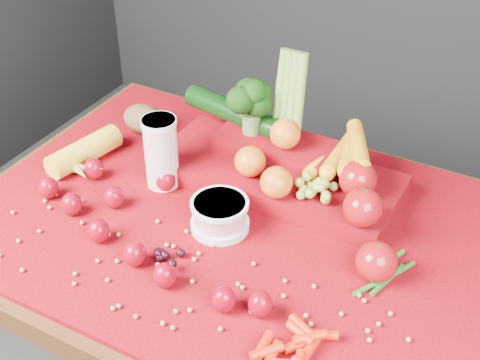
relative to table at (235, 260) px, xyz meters
The scene contains 12 objects.
table is the anchor object (origin of this frame).
red_cloth 0.10m from the table, ahead, with size 1.05×0.75×0.01m, color maroon.
milk_glass 0.28m from the table, 169.45° to the left, with size 0.07×0.07×0.16m.
yogurt_bowl 0.15m from the table, 115.14° to the right, with size 0.12×0.12×0.06m.
strawberry_scatter 0.24m from the table, 137.80° to the right, with size 0.58×0.28×0.05m.
dark_grape_cluster 0.21m from the table, 108.48° to the right, with size 0.06×0.05×0.03m, color black, non-canonical shape.
soybean_scatter 0.23m from the table, 90.00° to the right, with size 0.84×0.24×0.01m, color olive, non-canonical shape.
corn_ear 0.41m from the table, behind, with size 0.21×0.25×0.06m.
potato 0.43m from the table, 151.91° to the left, with size 0.10×0.07×0.07m, color brown.
baby_carrot_pile 0.37m from the table, 44.63° to the right, with size 0.17×0.17×0.03m, color red, non-canonical shape.
green_bean_pile 0.34m from the table, ahead, with size 0.14×0.12×0.01m, color #1E5C15, non-canonical shape.
produce_mound 0.23m from the table, 75.58° to the left, with size 0.61×0.36×0.27m.
Camera 1 is at (0.51, -0.91, 1.62)m, focal length 50.00 mm.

